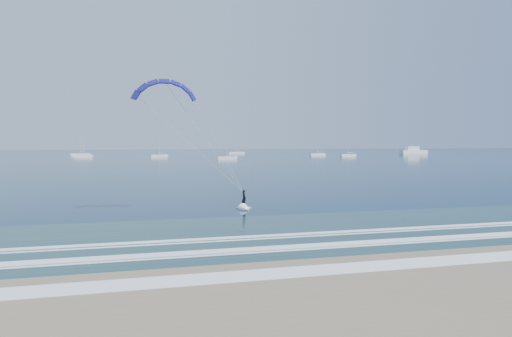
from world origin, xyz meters
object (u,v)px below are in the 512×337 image
at_px(kitesurfer_rig, 206,140).
at_px(sailboat_7, 227,158).
at_px(motor_yacht, 413,151).
at_px(sailboat_1, 83,156).
at_px(sailboat_6, 348,155).
at_px(sailboat_4, 236,153).
at_px(sailboat_2, 80,154).
at_px(sailboat_3, 159,156).
at_px(sailboat_5, 317,154).

bearing_deg(kitesurfer_rig, sailboat_7, 78.30).
xyz_separation_m(motor_yacht, sailboat_1, (-189.14, -15.32, -1.16)).
xyz_separation_m(kitesurfer_rig, sailboat_6, (97.41, 167.74, -6.81)).
bearing_deg(sailboat_4, motor_yacht, -18.41).
height_order(sailboat_2, sailboat_3, sailboat_2).
distance_m(sailboat_1, sailboat_7, 73.93).
bearing_deg(sailboat_1, sailboat_5, 0.25).
bearing_deg(kitesurfer_rig, sailboat_4, 77.22).
relative_size(motor_yacht, sailboat_3, 1.58).
bearing_deg(sailboat_5, sailboat_4, 125.14).
bearing_deg(sailboat_1, sailboat_3, -9.09).
bearing_deg(sailboat_2, sailboat_7, -47.17).
xyz_separation_m(sailboat_6, sailboat_7, (-67.27, -22.23, 0.01)).
bearing_deg(sailboat_7, sailboat_1, 147.25).
distance_m(sailboat_3, sailboat_7, 43.58).
relative_size(sailboat_1, sailboat_4, 0.83).
distance_m(kitesurfer_rig, sailboat_2, 221.24).
xyz_separation_m(motor_yacht, sailboat_7, (-126.96, -55.32, -1.15)).
bearing_deg(sailboat_5, kitesurfer_rig, -115.34).
xyz_separation_m(sailboat_4, sailboat_5, (34.73, -49.33, -0.01)).
height_order(sailboat_4, sailboat_7, sailboat_4).
height_order(motor_yacht, sailboat_4, sailboat_4).
bearing_deg(sailboat_6, motor_yacht, 29.00).
bearing_deg(motor_yacht, kitesurfer_rig, -128.03).
height_order(sailboat_5, sailboat_6, sailboat_5).
bearing_deg(sailboat_2, motor_yacht, -5.06).
xyz_separation_m(sailboat_3, sailboat_4, (50.08, 55.50, 0.02)).
xyz_separation_m(sailboat_2, sailboat_3, (40.37, -38.15, -0.01)).
bearing_deg(sailboat_6, sailboat_3, 172.66).
bearing_deg(sailboat_3, sailboat_4, 47.94).
xyz_separation_m(motor_yacht, sailboat_6, (-59.69, -33.09, -1.16)).
bearing_deg(motor_yacht, sailboat_1, -175.37).
bearing_deg(sailboat_7, sailboat_3, 128.00).
bearing_deg(sailboat_3, sailboat_5, 4.16).
bearing_deg(sailboat_6, sailboat_4, 123.07).
height_order(sailboat_4, sailboat_6, sailboat_4).
relative_size(kitesurfer_rig, sailboat_4, 1.07).
distance_m(kitesurfer_rig, motor_yacht, 255.04).
height_order(sailboat_3, sailboat_6, sailboat_6).
height_order(sailboat_2, sailboat_6, sailboat_2).
height_order(kitesurfer_rig, sailboat_2, kitesurfer_rig).
distance_m(motor_yacht, sailboat_2, 194.93).
distance_m(sailboat_6, sailboat_7, 70.85).
bearing_deg(kitesurfer_rig, sailboat_3, 88.95).
bearing_deg(sailboat_4, kitesurfer_rig, -102.78).
relative_size(kitesurfer_rig, sailboat_5, 1.23).
bearing_deg(sailboat_2, sailboat_5, -14.33).
distance_m(motor_yacht, sailboat_7, 138.50).
bearing_deg(sailboat_6, sailboat_2, 159.50).
height_order(sailboat_3, sailboat_7, sailboat_7).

